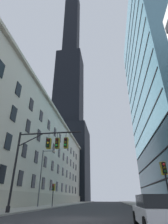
{
  "coord_description": "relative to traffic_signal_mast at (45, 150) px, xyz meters",
  "views": [
    {
      "loc": [
        2.51,
        -13.6,
        1.23
      ],
      "look_at": [
        -2.79,
        23.61,
        19.69
      ],
      "focal_mm": 28.38,
      "sensor_mm": 36.0,
      "label": 1
    }
  ],
  "objects": [
    {
      "name": "ground_plane",
      "position": [
        3.78,
        -2.97,
        -5.56
      ],
      "size": [
        102.0,
        160.0,
        0.1
      ],
      "primitive_type": "cube",
      "color": "#303033"
    },
    {
      "name": "traffic_signal_mast",
      "position": [
        0.0,
        0.0,
        0.0
      ],
      "size": [
        6.63,
        0.63,
        7.35
      ],
      "color": "black",
      "rests_on": "sidewalk_left"
    },
    {
      "name": "station_building",
      "position": [
        -15.91,
        28.15,
        5.87
      ],
      "size": [
        18.06,
        74.26,
        22.8
      ],
      "color": "beige",
      "rests_on": "ground"
    },
    {
      "name": "street_lamppost",
      "position": [
        -4.69,
        12.57,
        -0.29
      ],
      "size": [
        2.44,
        0.32,
        8.61
      ],
      "color": "#47474C",
      "rests_on": "sidewalk_left"
    },
    {
      "name": "traffic_light_far_left",
      "position": [
        -2.79,
        12.85,
        -2.79
      ],
      "size": [
        0.4,
        0.63,
        3.25
      ],
      "color": "black",
      "rests_on": "sidewalk_left"
    },
    {
      "name": "traffic_light_near_right",
      "position": [
        10.68,
        -0.62,
        -2.25
      ],
      "size": [
        0.4,
        0.63,
        3.87
      ],
      "color": "black",
      "rests_on": "sidewalk_right"
    },
    {
      "name": "dark_skyscraper",
      "position": [
        -16.36,
        75.44,
        46.91
      ],
      "size": [
        22.96,
        22.96,
        184.73
      ],
      "color": "black",
      "rests_on": "ground"
    },
    {
      "name": "parked_car",
      "position": [
        8.37,
        -6.98,
        -4.81
      ],
      "size": [
        1.98,
        4.72,
        1.4
      ],
      "color": "silver",
      "rests_on": "ground"
    }
  ]
}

